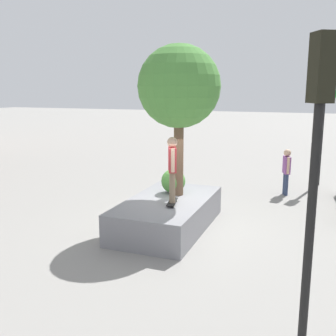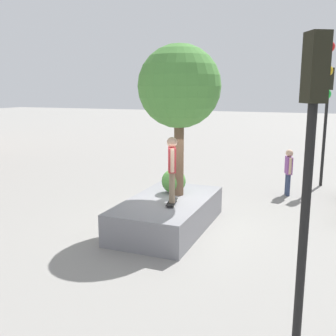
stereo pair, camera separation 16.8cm
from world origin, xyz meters
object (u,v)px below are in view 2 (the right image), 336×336
at_px(plaza_tree, 179,87).
at_px(traffic_light_median, 326,107).
at_px(traffic_light_corner, 310,152).
at_px(pedestrian_crossing, 289,169).
at_px(skateboard, 172,202).
at_px(planter_ledge, 168,214).
at_px(skateboarder, 172,165).

xyz_separation_m(plaza_tree, traffic_light_median, (-6.38, 3.85, -0.74)).
relative_size(traffic_light_corner, pedestrian_crossing, 2.65).
distance_m(traffic_light_median, pedestrian_crossing, 3.21).
bearing_deg(plaza_tree, skateboard, 9.67).
xyz_separation_m(planter_ledge, traffic_light_corner, (4.66, 3.80, 2.69)).
height_order(skateboarder, traffic_light_median, traffic_light_median).
distance_m(planter_ledge, skateboarder, 1.58).
distance_m(planter_ledge, plaza_tree, 3.56).
bearing_deg(pedestrian_crossing, skateboard, -25.63).
bearing_deg(traffic_light_corner, pedestrian_crossing, -174.19).
xyz_separation_m(planter_ledge, skateboarder, (0.41, 0.28, 1.50)).
height_order(skateboard, pedestrian_crossing, pedestrian_crossing).
bearing_deg(pedestrian_crossing, skateboarder, -25.63).
xyz_separation_m(traffic_light_median, pedestrian_crossing, (2.04, -1.14, -2.20)).
bearing_deg(traffic_light_median, skateboarder, -26.61).
xyz_separation_m(skateboard, traffic_light_median, (-7.36, 3.69, 2.30)).
distance_m(skateboarder, pedestrian_crossing, 5.97).
xyz_separation_m(plaza_tree, skateboarder, (0.98, 0.17, -2.01)).
distance_m(planter_ledge, pedestrian_crossing, 5.70).
relative_size(planter_ledge, skateboard, 4.78).
bearing_deg(planter_ledge, pedestrian_crossing, 150.05).
xyz_separation_m(planter_ledge, traffic_light_median, (-6.95, 3.97, 2.78)).
bearing_deg(planter_ledge, plaza_tree, 168.97).
relative_size(plaza_tree, pedestrian_crossing, 2.49).
bearing_deg(traffic_light_median, pedestrian_crossing, -29.10).
bearing_deg(traffic_light_corner, planter_ledge, -140.78).
height_order(skateboard, traffic_light_median, traffic_light_median).
bearing_deg(pedestrian_crossing, traffic_light_corner, 5.81).
distance_m(traffic_light_corner, pedestrian_crossing, 9.85).
xyz_separation_m(skateboarder, traffic_light_corner, (4.25, 3.53, 1.19)).
bearing_deg(plaza_tree, traffic_light_median, 148.87).
bearing_deg(traffic_light_corner, skateboard, -140.33).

